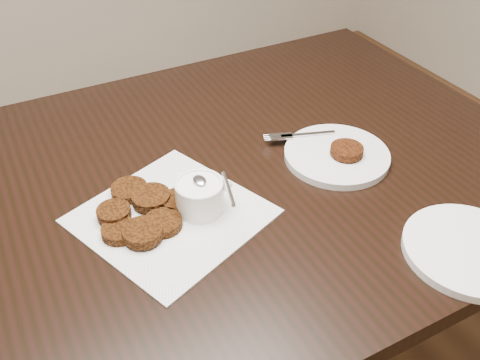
% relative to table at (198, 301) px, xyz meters
% --- Properties ---
extents(table, '(1.51, 0.97, 0.75)m').
position_rel_table_xyz_m(table, '(0.00, 0.00, 0.00)').
color(table, black).
rests_on(table, floor).
extents(napkin, '(0.38, 0.38, 0.00)m').
position_rel_table_xyz_m(napkin, '(-0.07, -0.08, 0.38)').
color(napkin, white).
rests_on(napkin, table).
extents(sauce_ramekin, '(0.13, 0.13, 0.13)m').
position_rel_table_xyz_m(sauce_ramekin, '(-0.02, -0.09, 0.44)').
color(sauce_ramekin, white).
rests_on(sauce_ramekin, napkin).
extents(patty_cluster, '(0.24, 0.24, 0.02)m').
position_rel_table_xyz_m(patty_cluster, '(-0.11, -0.07, 0.39)').
color(patty_cluster, '#5E300C').
rests_on(patty_cluster, napkin).
extents(plate_with_patty, '(0.28, 0.28, 0.03)m').
position_rel_table_xyz_m(plate_with_patty, '(0.31, -0.07, 0.39)').
color(plate_with_patty, silver).
rests_on(plate_with_patty, table).
extents(plate_empty, '(0.28, 0.28, 0.02)m').
position_rel_table_xyz_m(plate_empty, '(0.34, -0.41, 0.38)').
color(plate_empty, white).
rests_on(plate_empty, table).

